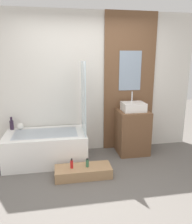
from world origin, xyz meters
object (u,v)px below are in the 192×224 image
object	(u,v)px
vase_tall_dark	(12,124)
bottle_soap_secondary	(87,163)
bathtub	(46,147)
sink	(133,107)
bottle_soap_primary	(72,164)
vase_round_light	(20,126)
wooden_step_bench	(83,172)

from	to	relation	value
vase_tall_dark	bottle_soap_secondary	xyz separation A→B (m)	(1.24, -0.92, -0.40)
bathtub	vase_tall_dark	bearing A→B (deg)	153.32
sink	bottle_soap_primary	bearing A→B (deg)	-148.80
vase_tall_dark	vase_round_light	distance (m)	0.15
sink	bottle_soap_secondary	xyz separation A→B (m)	(-0.96, -0.73, -0.68)
wooden_step_bench	sink	xyz separation A→B (m)	(1.03, 0.73, 0.82)
vase_tall_dark	bottle_soap_secondary	world-z (taller)	vase_tall_dark
wooden_step_bench	vase_tall_dark	xyz separation A→B (m)	(-1.17, 0.92, 0.54)
bottle_soap_secondary	vase_round_light	bearing A→B (deg)	140.56
wooden_step_bench	bottle_soap_primary	world-z (taller)	bottle_soap_primary
wooden_step_bench	bottle_soap_primary	xyz separation A→B (m)	(-0.17, 0.00, 0.15)
vase_tall_dark	vase_round_light	bearing A→B (deg)	-9.76
vase_tall_dark	bottle_soap_primary	xyz separation A→B (m)	(1.00, -0.92, -0.39)
vase_tall_dark	bottle_soap_secondary	distance (m)	1.59
bathtub	wooden_step_bench	world-z (taller)	bathtub
bathtub	sink	world-z (taller)	sink
bottle_soap_secondary	vase_tall_dark	bearing A→B (deg)	143.31
bathtub	bottle_soap_primary	size ratio (longest dim) A/B	8.97
bathtub	bottle_soap_secondary	world-z (taller)	bathtub
sink	bottle_soap_secondary	world-z (taller)	sink
vase_tall_dark	vase_round_light	size ratio (longest dim) A/B	1.94
bathtub	wooden_step_bench	bearing A→B (deg)	-47.33
vase_round_light	bottle_soap_secondary	bearing A→B (deg)	-39.44
wooden_step_bench	vase_tall_dark	world-z (taller)	vase_tall_dark
bathtub	vase_round_light	size ratio (longest dim) A/B	11.55
bathtub	bottle_soap_secondary	xyz separation A→B (m)	(0.64, -0.62, -0.04)
sink	vase_round_light	distance (m)	2.09
vase_tall_dark	wooden_step_bench	bearing A→B (deg)	-38.18
vase_tall_dark	bottle_soap_primary	world-z (taller)	vase_tall_dark
bathtub	bottle_soap_primary	distance (m)	0.74
vase_round_light	bottle_soap_secondary	world-z (taller)	vase_round_light
bathtub	sink	distance (m)	1.73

